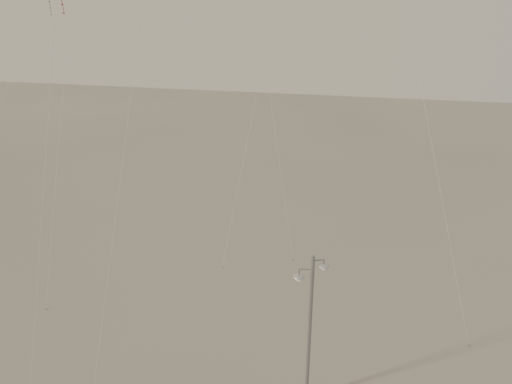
# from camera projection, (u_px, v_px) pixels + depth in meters

# --- Properties ---
(street_lamp) EXTENTS (1.57, 0.81, 8.09)m
(street_lamp) POSITION_uv_depth(u_px,v_px,m) (309.00, 327.00, 23.26)
(street_lamp) COLOR gray
(street_lamp) RESTS_ON ground
(kite_3) EXTENTS (1.89, 5.16, 19.58)m
(kite_3) POSITION_uv_depth(u_px,v_px,m) (50.00, 108.00, 22.67)
(kite_3) COLOR maroon
(kite_3) RESTS_ON ground
(kite_6) EXTENTS (7.57, 8.76, 19.29)m
(kite_6) POSITION_uv_depth(u_px,v_px,m) (14.00, 72.00, 31.43)
(kite_6) COLOR #35302C
(kite_6) RESTS_ON ground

